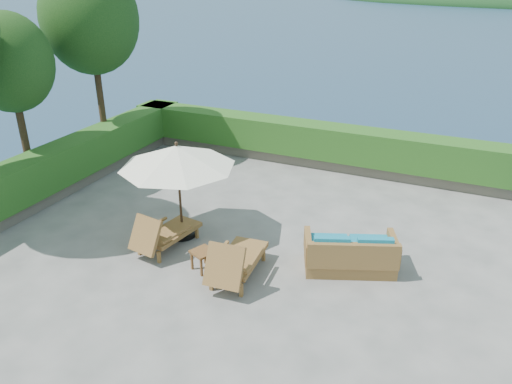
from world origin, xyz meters
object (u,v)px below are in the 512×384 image
at_px(patio_umbrella, 177,157).
at_px(wicker_loveseat, 350,255).
at_px(lounge_left, 163,233).
at_px(side_table, 203,254).
at_px(lounge_right, 235,261).

height_order(patio_umbrella, wicker_loveseat, patio_umbrella).
bearing_deg(patio_umbrella, lounge_left, -93.68).
xyz_separation_m(lounge_left, side_table, (1.21, -0.36, -0.04)).
distance_m(lounge_right, side_table, 0.77).
relative_size(lounge_right, side_table, 3.31).
xyz_separation_m(patio_umbrella, lounge_right, (1.93, -1.09, -1.54)).
distance_m(lounge_left, side_table, 1.26).
height_order(lounge_left, wicker_loveseat, lounge_left).
distance_m(lounge_right, wicker_loveseat, 2.39).
bearing_deg(lounge_left, patio_umbrella, 95.68).
height_order(patio_umbrella, lounge_left, patio_umbrella).
bearing_deg(lounge_right, lounge_left, 164.08).
xyz_separation_m(lounge_right, wicker_loveseat, (2.02, 1.27, -0.08)).
height_order(lounge_right, wicker_loveseat, lounge_right).
distance_m(lounge_left, lounge_right, 2.02).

